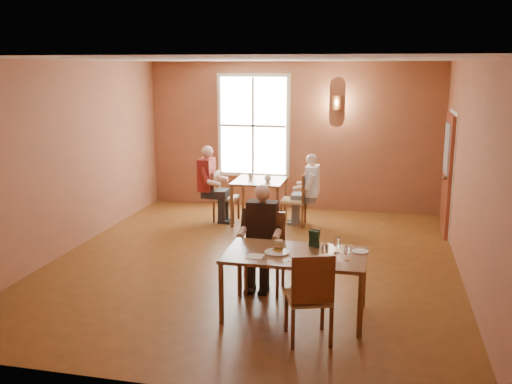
% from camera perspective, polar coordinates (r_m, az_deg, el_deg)
% --- Properties ---
extents(ground, '(6.00, 7.00, 0.01)m').
position_cam_1_polar(ground, '(8.69, -0.30, -7.06)').
color(ground, brown).
rests_on(ground, ground).
extents(wall_back, '(6.00, 0.04, 3.00)m').
position_cam_1_polar(wall_back, '(11.71, 3.61, 5.58)').
color(wall_back, brown).
rests_on(wall_back, ground).
extents(wall_front, '(6.00, 0.04, 3.00)m').
position_cam_1_polar(wall_front, '(5.04, -9.40, -3.93)').
color(wall_front, brown).
rests_on(wall_front, ground).
extents(wall_left, '(0.04, 7.00, 3.00)m').
position_cam_1_polar(wall_left, '(9.44, -18.36, 3.29)').
color(wall_left, brown).
rests_on(wall_left, ground).
extents(wall_right, '(0.04, 7.00, 3.00)m').
position_cam_1_polar(wall_right, '(8.17, 20.65, 1.77)').
color(wall_right, brown).
rests_on(wall_right, ground).
extents(ceiling, '(6.00, 7.00, 0.04)m').
position_cam_1_polar(ceiling, '(8.18, -0.32, 13.14)').
color(ceiling, white).
rests_on(ceiling, wall_back).
extents(window, '(1.36, 0.10, 1.96)m').
position_cam_1_polar(window, '(11.79, -0.28, 6.64)').
color(window, white).
rests_on(window, wall_back).
extents(door, '(0.12, 1.04, 2.10)m').
position_cam_1_polar(door, '(10.49, 18.53, 1.66)').
color(door, maroon).
rests_on(door, ground).
extents(wall_sconce, '(0.16, 0.16, 0.28)m').
position_cam_1_polar(wall_sconce, '(11.43, 8.08, 8.84)').
color(wall_sconce, brown).
rests_on(wall_sconce, wall_back).
extents(main_table, '(1.65, 0.93, 0.77)m').
position_cam_1_polar(main_table, '(6.83, 3.90, -9.21)').
color(main_table, brown).
rests_on(main_table, ground).
extents(chair_diner_main, '(0.46, 0.46, 1.03)m').
position_cam_1_polar(chair_diner_main, '(7.47, 0.90, -6.17)').
color(chair_diner_main, '#402116').
rests_on(chair_diner_main, ground).
extents(diner_main, '(0.53, 0.53, 1.33)m').
position_cam_1_polar(diner_main, '(7.40, 0.85, -5.15)').
color(diner_main, '#412B23').
rests_on(diner_main, ground).
extents(chair_empty, '(0.58, 0.58, 1.02)m').
position_cam_1_polar(chair_empty, '(6.22, 5.28, -10.24)').
color(chair_empty, '#582813').
rests_on(chair_empty, ground).
extents(plate_food, '(0.36, 0.36, 0.04)m').
position_cam_1_polar(plate_food, '(6.69, 2.12, -5.97)').
color(plate_food, white).
rests_on(plate_food, main_table).
extents(sandwich, '(0.10, 0.09, 0.11)m').
position_cam_1_polar(sandwich, '(6.76, 2.27, -5.45)').
color(sandwich, tan).
rests_on(sandwich, main_table).
extents(goblet_a, '(0.10, 0.10, 0.21)m').
position_cam_1_polar(goblet_a, '(6.72, 8.08, -5.25)').
color(goblet_a, silver).
rests_on(goblet_a, main_table).
extents(goblet_b, '(0.10, 0.10, 0.19)m').
position_cam_1_polar(goblet_b, '(6.48, 9.14, -6.06)').
color(goblet_b, white).
rests_on(goblet_b, main_table).
extents(goblet_c, '(0.11, 0.11, 0.21)m').
position_cam_1_polar(goblet_c, '(6.45, 6.86, -5.97)').
color(goblet_c, white).
rests_on(goblet_c, main_table).
extents(menu_stand, '(0.14, 0.11, 0.22)m').
position_cam_1_polar(menu_stand, '(6.91, 5.85, -4.65)').
color(menu_stand, black).
rests_on(menu_stand, main_table).
extents(knife, '(0.20, 0.10, 0.00)m').
position_cam_1_polar(knife, '(6.44, 3.34, -6.90)').
color(knife, silver).
rests_on(knife, main_table).
extents(napkin, '(0.20, 0.20, 0.01)m').
position_cam_1_polar(napkin, '(6.57, -0.12, -6.46)').
color(napkin, white).
rests_on(napkin, main_table).
extents(side_plate, '(0.24, 0.24, 0.02)m').
position_cam_1_polar(side_plate, '(6.84, 10.38, -5.87)').
color(side_plate, white).
rests_on(side_plate, main_table).
extents(second_table, '(0.93, 0.93, 0.82)m').
position_cam_1_polar(second_table, '(10.72, 0.35, -0.96)').
color(second_table, brown).
rests_on(second_table, ground).
extents(chair_diner_white, '(0.43, 0.43, 0.98)m').
position_cam_1_polar(chair_diner_white, '(10.58, 3.79, -0.72)').
color(chair_diner_white, brown).
rests_on(chair_diner_white, ground).
extents(diner_white, '(0.52, 0.52, 1.29)m').
position_cam_1_polar(diner_white, '(10.54, 3.96, 0.10)').
color(diner_white, silver).
rests_on(diner_white, ground).
extents(chair_diner_maroon, '(0.42, 0.42, 0.95)m').
position_cam_1_polar(chair_diner_maroon, '(10.86, -3.00, -0.44)').
color(chair_diner_maroon, '#482816').
rests_on(chair_diner_maroon, ground).
extents(diner_maroon, '(0.56, 0.56, 1.40)m').
position_cam_1_polar(diner_maroon, '(10.82, -3.17, 0.72)').
color(diner_maroon, maroon).
rests_on(diner_maroon, ground).
extents(cup_a, '(0.15, 0.15, 0.10)m').
position_cam_1_polar(cup_a, '(10.50, 1.18, 1.32)').
color(cup_a, silver).
rests_on(cup_a, second_table).
extents(cup_b, '(0.14, 0.14, 0.10)m').
position_cam_1_polar(cup_b, '(10.79, -0.54, 1.64)').
color(cup_b, silver).
rests_on(cup_b, second_table).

